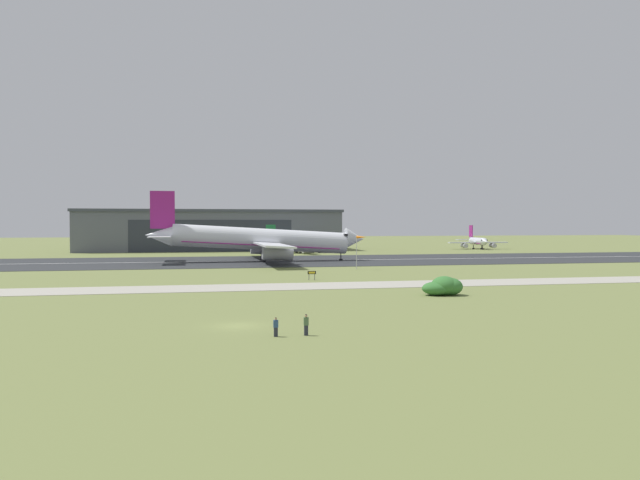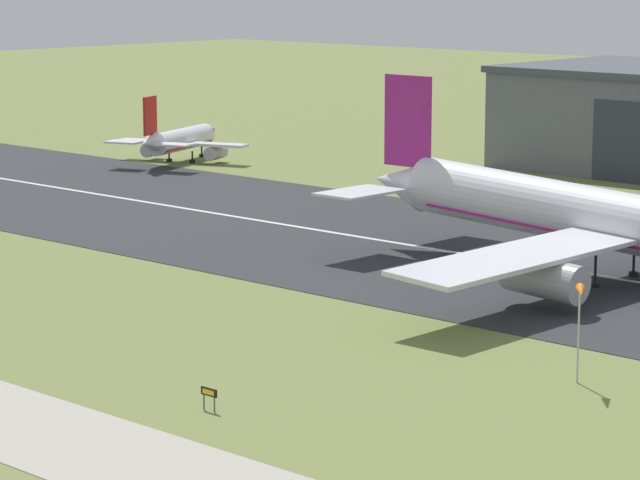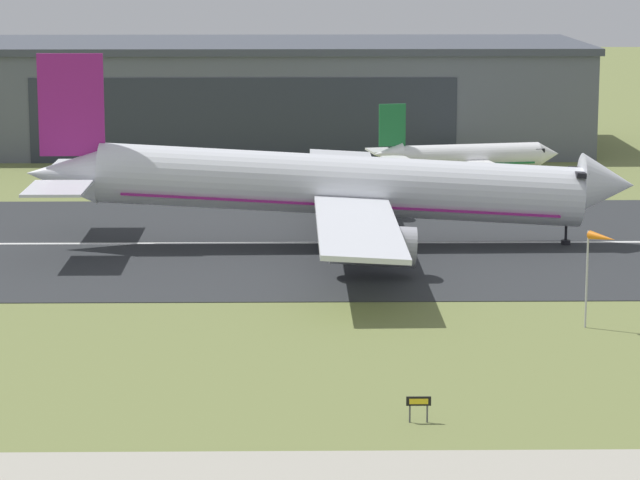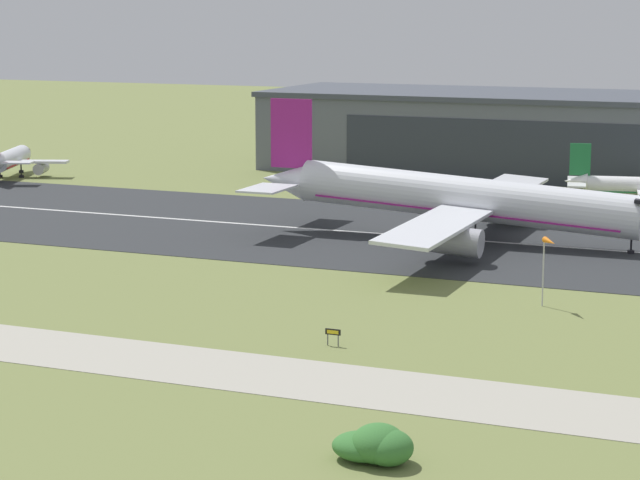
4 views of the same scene
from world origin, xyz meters
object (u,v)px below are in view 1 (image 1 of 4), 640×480
object	(u,v)px
airplane_landing	(260,240)
windsock_pole	(361,239)
runway_sign	(312,273)
spectator_right	(306,324)
shrub_clump	(444,287)
spectator_left	(276,327)
airplane_parked_west	(478,242)
airplane_parked_centre	(298,245)

from	to	relation	value
airplane_landing	windsock_pole	size ratio (longest dim) A/B	8.28
runway_sign	spectator_right	distance (m)	51.05
runway_sign	airplane_landing	bearing A→B (deg)	93.63
shrub_clump	runway_sign	xyz separation A→B (m)	(-12.99, 24.82, -0.00)
airplane_landing	windsock_pole	world-z (taller)	airplane_landing
spectator_right	shrub_clump	bearing A→B (deg)	47.63
windsock_pole	spectator_right	distance (m)	74.68
spectator_left	spectator_right	size ratio (longest dim) A/B	0.90
airplane_parked_west	airplane_landing	bearing A→B (deg)	-146.53
windsock_pole	spectator_left	world-z (taller)	windsock_pole
airplane_parked_west	spectator_left	size ratio (longest dim) A/B	13.69
airplane_parked_centre	runway_sign	size ratio (longest dim) A/B	15.39
shrub_clump	windsock_pole	bearing A→B (deg)	88.67
spectator_left	spectator_right	world-z (taller)	spectator_right
airplane_parked_west	windsock_pole	size ratio (longest dim) A/B	3.20
airplane_parked_centre	windsock_pole	distance (m)	69.47
shrub_clump	spectator_left	distance (m)	35.98
airplane_landing	spectator_left	size ratio (longest dim) A/B	35.43
airplane_parked_west	spectator_right	size ratio (longest dim) A/B	12.32
runway_sign	spectator_right	bearing A→B (deg)	-101.34
shrub_clump	spectator_right	size ratio (longest dim) A/B	3.01
airplane_parked_west	windsock_pole	distance (m)	109.99
airplane_parked_centre	spectator_left	distance (m)	142.19
airplane_parked_centre	spectator_right	xyz separation A→B (m)	(-22.78, -139.86, -1.73)
windsock_pole	runway_sign	world-z (taller)	windsock_pole
runway_sign	shrub_clump	bearing A→B (deg)	-62.38
airplane_parked_west	spectator_left	distance (m)	183.35
spectator_left	runway_sign	bearing A→B (deg)	75.86
airplane_parked_centre	spectator_left	xyz separation A→B (m)	(-25.37, -139.90, -1.84)
airplane_landing	runway_sign	world-z (taller)	airplane_landing
airplane_parked_west	spectator_left	bearing A→B (deg)	-120.87
airplane_landing	airplane_parked_west	distance (m)	101.58
spectator_right	windsock_pole	bearing A→B (deg)	71.15
spectator_left	airplane_landing	bearing A→B (deg)	84.72
airplane_parked_west	windsock_pole	world-z (taller)	airplane_parked_west
airplane_landing	shrub_clump	size ratio (longest dim) A/B	10.58
runway_sign	spectator_right	world-z (taller)	spectator_right
airplane_landing	airplane_parked_centre	size ratio (longest dim) A/B	2.49
airplane_parked_west	airplane_parked_centre	distance (m)	70.89
airplane_parked_west	runway_sign	bearing A→B (deg)	-127.21
airplane_landing	runway_sign	xyz separation A→B (m)	(3.26, -51.28, -4.21)
airplane_landing	windsock_pole	distance (m)	35.36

